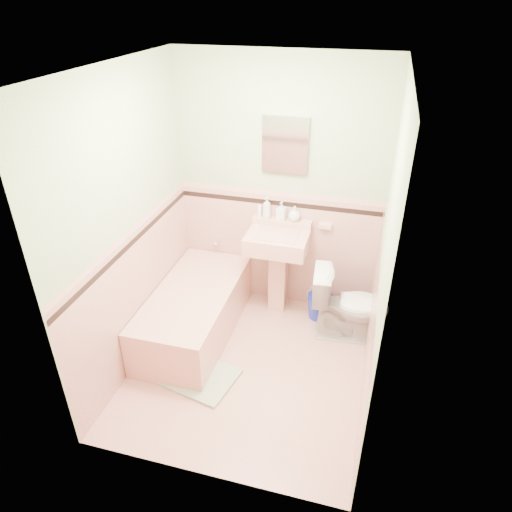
% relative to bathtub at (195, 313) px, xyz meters
% --- Properties ---
extents(floor, '(2.20, 2.20, 0.00)m').
position_rel_bathtub_xyz_m(floor, '(0.63, -0.33, -0.23)').
color(floor, '#DA9C8F').
rests_on(floor, ground).
extents(ceiling, '(2.20, 2.20, 0.00)m').
position_rel_bathtub_xyz_m(ceiling, '(0.63, -0.33, 2.27)').
color(ceiling, white).
rests_on(ceiling, ground).
extents(wall_back, '(2.50, 0.00, 2.50)m').
position_rel_bathtub_xyz_m(wall_back, '(0.63, 0.77, 1.02)').
color(wall_back, beige).
rests_on(wall_back, ground).
extents(wall_front, '(2.50, 0.00, 2.50)m').
position_rel_bathtub_xyz_m(wall_front, '(0.63, -1.43, 1.02)').
color(wall_front, beige).
rests_on(wall_front, ground).
extents(wall_left, '(0.00, 2.50, 2.50)m').
position_rel_bathtub_xyz_m(wall_left, '(-0.37, -0.33, 1.02)').
color(wall_left, beige).
rests_on(wall_left, ground).
extents(wall_right, '(0.00, 2.50, 2.50)m').
position_rel_bathtub_xyz_m(wall_right, '(1.63, -0.33, 1.02)').
color(wall_right, beige).
rests_on(wall_right, ground).
extents(wainscot_back, '(2.00, 0.00, 2.00)m').
position_rel_bathtub_xyz_m(wainscot_back, '(0.63, 0.76, 0.38)').
color(wainscot_back, '#DDA194').
rests_on(wainscot_back, ground).
extents(wainscot_front, '(2.00, 0.00, 2.00)m').
position_rel_bathtub_xyz_m(wainscot_front, '(0.63, -1.42, 0.38)').
color(wainscot_front, '#DDA194').
rests_on(wainscot_front, ground).
extents(wainscot_left, '(0.00, 2.20, 2.20)m').
position_rel_bathtub_xyz_m(wainscot_left, '(-0.36, -0.33, 0.38)').
color(wainscot_left, '#DDA194').
rests_on(wainscot_left, ground).
extents(wainscot_right, '(0.00, 2.20, 2.20)m').
position_rel_bathtub_xyz_m(wainscot_right, '(1.62, -0.33, 0.38)').
color(wainscot_right, '#DDA194').
rests_on(wainscot_right, ground).
extents(accent_back, '(2.00, 0.00, 2.00)m').
position_rel_bathtub_xyz_m(accent_back, '(0.63, 0.75, 0.90)').
color(accent_back, black).
rests_on(accent_back, ground).
extents(accent_front, '(2.00, 0.00, 2.00)m').
position_rel_bathtub_xyz_m(accent_front, '(0.63, -1.41, 0.90)').
color(accent_front, black).
rests_on(accent_front, ground).
extents(accent_left, '(0.00, 2.20, 2.20)m').
position_rel_bathtub_xyz_m(accent_left, '(-0.35, -0.33, 0.89)').
color(accent_left, black).
rests_on(accent_left, ground).
extents(accent_right, '(0.00, 2.20, 2.20)m').
position_rel_bathtub_xyz_m(accent_right, '(1.61, -0.33, 0.89)').
color(accent_right, black).
rests_on(accent_right, ground).
extents(cap_back, '(2.00, 0.00, 2.00)m').
position_rel_bathtub_xyz_m(cap_back, '(0.63, 0.75, 0.99)').
color(cap_back, '#DA9A93').
rests_on(cap_back, ground).
extents(cap_front, '(2.00, 0.00, 2.00)m').
position_rel_bathtub_xyz_m(cap_front, '(0.63, -1.41, 0.99)').
color(cap_front, '#DA9A93').
rests_on(cap_front, ground).
extents(cap_left, '(0.00, 2.20, 2.20)m').
position_rel_bathtub_xyz_m(cap_left, '(-0.35, -0.33, 1.00)').
color(cap_left, '#DA9A93').
rests_on(cap_left, ground).
extents(cap_right, '(0.00, 2.20, 2.20)m').
position_rel_bathtub_xyz_m(cap_right, '(1.61, -0.33, 1.00)').
color(cap_right, '#DA9A93').
rests_on(cap_right, ground).
extents(bathtub, '(0.70, 1.50, 0.45)m').
position_rel_bathtub_xyz_m(bathtub, '(0.00, 0.00, 0.00)').
color(bathtub, '#D59487').
rests_on(bathtub, floor).
extents(tub_faucet, '(0.04, 0.12, 0.04)m').
position_rel_bathtub_xyz_m(tub_faucet, '(0.00, 0.72, 0.41)').
color(tub_faucet, silver).
rests_on(tub_faucet, wall_back).
extents(sink, '(0.58, 0.48, 0.91)m').
position_rel_bathtub_xyz_m(sink, '(0.68, 0.53, 0.23)').
color(sink, '#D59487').
rests_on(sink, floor).
extents(sink_faucet, '(0.02, 0.02, 0.10)m').
position_rel_bathtub_xyz_m(sink_faucet, '(0.68, 0.67, 0.72)').
color(sink_faucet, silver).
rests_on(sink_faucet, sink).
extents(medicine_cabinet, '(0.42, 0.04, 0.52)m').
position_rel_bathtub_xyz_m(medicine_cabinet, '(0.68, 0.74, 1.47)').
color(medicine_cabinet, white).
rests_on(medicine_cabinet, wall_back).
extents(soap_dish, '(0.12, 0.07, 0.04)m').
position_rel_bathtub_xyz_m(soap_dish, '(1.10, 0.73, 0.72)').
color(soap_dish, '#D59487').
rests_on(soap_dish, wall_back).
extents(soap_bottle_left, '(0.10, 0.10, 0.21)m').
position_rel_bathtub_xyz_m(soap_bottle_left, '(0.53, 0.71, 0.86)').
color(soap_bottle_left, '#B2B2B2').
rests_on(soap_bottle_left, sink).
extents(soap_bottle_mid, '(0.09, 0.10, 0.18)m').
position_rel_bathtub_xyz_m(soap_bottle_mid, '(0.67, 0.71, 0.84)').
color(soap_bottle_mid, '#B2B2B2').
rests_on(soap_bottle_mid, sink).
extents(soap_bottle_right, '(0.14, 0.14, 0.15)m').
position_rel_bathtub_xyz_m(soap_bottle_right, '(0.80, 0.71, 0.83)').
color(soap_bottle_right, '#B2B2B2').
rests_on(soap_bottle_right, sink).
extents(tube, '(0.04, 0.04, 0.12)m').
position_rel_bathtub_xyz_m(tube, '(0.45, 0.71, 0.81)').
color(tube, white).
rests_on(tube, sink).
extents(toilet, '(0.74, 0.46, 0.72)m').
position_rel_bathtub_xyz_m(toilet, '(1.43, 0.33, 0.13)').
color(toilet, white).
rests_on(toilet, floor).
extents(bucket, '(0.33, 0.33, 0.25)m').
position_rel_bathtub_xyz_m(bucket, '(1.13, 0.55, -0.10)').
color(bucket, '#172AAA').
rests_on(bucket, floor).
extents(bath_mat, '(0.79, 0.61, 0.03)m').
position_rel_bathtub_xyz_m(bath_mat, '(0.20, -0.57, -0.21)').
color(bath_mat, gray).
rests_on(bath_mat, floor).
extents(shoe, '(0.15, 0.08, 0.06)m').
position_rel_bathtub_xyz_m(shoe, '(0.25, -0.52, -0.17)').
color(shoe, '#BF1E59').
rests_on(shoe, bath_mat).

